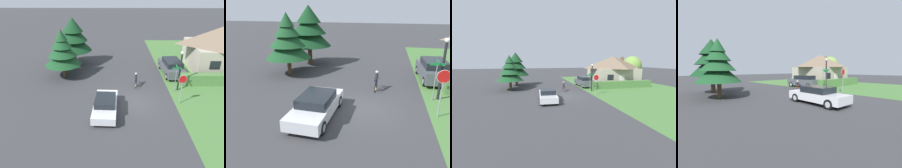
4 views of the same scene
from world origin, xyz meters
The scene contains 9 objects.
ground_plane centered at (0.00, 0.00, 0.00)m, with size 140.00×140.00×0.00m, color #38383A.
sedan_left_lane centered at (-2.31, -1.50, 0.66)m, with size 2.06×4.71×1.32m.
cyclist centered at (0.61, 3.37, 0.67)m, with size 0.44×1.71×1.40m.
parked_suv_right centered at (4.96, 6.64, 0.88)m, with size 2.17×4.89×1.75m.
stop_sign centered at (4.20, -0.02, 1.91)m, with size 0.73×0.07×2.69m.
street_lamp centered at (4.68, 2.53, 2.36)m, with size 0.30×0.30×4.06m.
street_name_sign centered at (4.31, 2.32, 1.83)m, with size 0.90×0.90×2.64m.
conifer_tall_near centered at (-7.20, 5.70, 2.97)m, with size 3.88×3.88×5.34m.
conifer_tall_far centered at (-6.65, 9.62, 3.62)m, with size 4.41×4.41×5.92m.
Camera 2 is at (1.22, -11.75, 5.78)m, focal length 35.00 mm.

